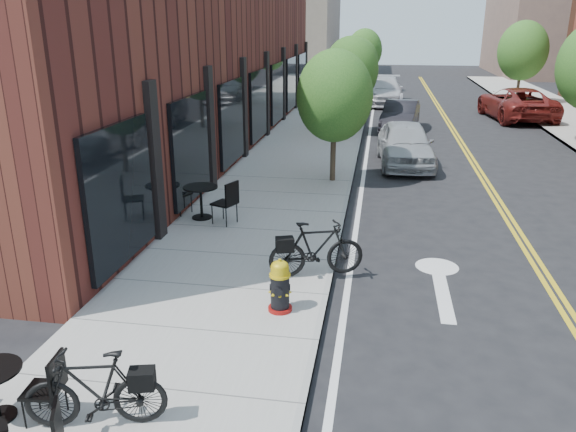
{
  "coord_description": "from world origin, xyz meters",
  "views": [
    {
      "loc": [
        0.73,
        -7.28,
        4.61
      ],
      "look_at": [
        -0.96,
        3.01,
        1.0
      ],
      "focal_mm": 35.0,
      "sensor_mm": 36.0,
      "label": 1
    }
  ],
  "objects_px": {
    "parked_car_c": "(384,91)",
    "bistro_set_c": "(201,197)",
    "bicycle_left": "(95,390)",
    "bicycle_right": "(316,249)",
    "fire_hydrant": "(280,286)",
    "parked_car_far": "(516,103)",
    "parked_car_b": "(400,116)",
    "parked_car_a": "(405,144)"
  },
  "relations": [
    {
      "from": "bistro_set_c",
      "to": "bicycle_left",
      "type": "bearing_deg",
      "value": -59.18
    },
    {
      "from": "bicycle_left",
      "to": "fire_hydrant",
      "type": "bearing_deg",
      "value": 138.67
    },
    {
      "from": "fire_hydrant",
      "to": "parked_car_b",
      "type": "bearing_deg",
      "value": 73.29
    },
    {
      "from": "parked_car_b",
      "to": "parked_car_far",
      "type": "height_order",
      "value": "parked_car_far"
    },
    {
      "from": "fire_hydrant",
      "to": "parked_car_far",
      "type": "xyz_separation_m",
      "value": [
        8.09,
        21.51,
        0.24
      ]
    },
    {
      "from": "parked_car_a",
      "to": "parked_car_far",
      "type": "bearing_deg",
      "value": 57.34
    },
    {
      "from": "bicycle_left",
      "to": "bicycle_right",
      "type": "distance_m",
      "value": 4.96
    },
    {
      "from": "bistro_set_c",
      "to": "parked_car_far",
      "type": "xyz_separation_m",
      "value": [
        10.77,
        17.28,
        0.15
      ]
    },
    {
      "from": "parked_car_b",
      "to": "parked_car_c",
      "type": "height_order",
      "value": "parked_car_c"
    },
    {
      "from": "parked_car_a",
      "to": "parked_car_c",
      "type": "xyz_separation_m",
      "value": [
        -0.75,
        15.12,
        0.04
      ]
    },
    {
      "from": "bistro_set_c",
      "to": "parked_car_a",
      "type": "bearing_deg",
      "value": 75.78
    },
    {
      "from": "fire_hydrant",
      "to": "bicycle_right",
      "type": "bearing_deg",
      "value": 64.14
    },
    {
      "from": "bicycle_right",
      "to": "parked_car_a",
      "type": "xyz_separation_m",
      "value": [
        1.91,
        9.52,
        0.08
      ]
    },
    {
      "from": "parked_car_a",
      "to": "parked_car_far",
      "type": "relative_size",
      "value": 0.76
    },
    {
      "from": "bicycle_right",
      "to": "parked_car_far",
      "type": "height_order",
      "value": "parked_car_far"
    },
    {
      "from": "parked_car_c",
      "to": "bistro_set_c",
      "type": "bearing_deg",
      "value": -100.3
    },
    {
      "from": "bistro_set_c",
      "to": "parked_car_a",
      "type": "distance_m",
      "value": 8.39
    },
    {
      "from": "parked_car_b",
      "to": "parked_car_far",
      "type": "bearing_deg",
      "value": 43.14
    },
    {
      "from": "fire_hydrant",
      "to": "bicycle_right",
      "type": "distance_m",
      "value": 1.49
    },
    {
      "from": "bicycle_left",
      "to": "parked_car_b",
      "type": "height_order",
      "value": "parked_car_b"
    },
    {
      "from": "parked_car_a",
      "to": "parked_car_c",
      "type": "bearing_deg",
      "value": 88.75
    },
    {
      "from": "fire_hydrant",
      "to": "parked_car_b",
      "type": "xyz_separation_m",
      "value": [
        2.34,
        17.41,
        0.11
      ]
    },
    {
      "from": "bicycle_left",
      "to": "bicycle_right",
      "type": "height_order",
      "value": "bicycle_right"
    },
    {
      "from": "fire_hydrant",
      "to": "parked_car_b",
      "type": "height_order",
      "value": "parked_car_b"
    },
    {
      "from": "bicycle_right",
      "to": "parked_car_b",
      "type": "xyz_separation_m",
      "value": [
        1.91,
        15.99,
        0.0
      ]
    },
    {
      "from": "parked_car_b",
      "to": "parked_car_far",
      "type": "distance_m",
      "value": 7.06
    },
    {
      "from": "parked_car_b",
      "to": "parked_car_c",
      "type": "distance_m",
      "value": 8.69
    },
    {
      "from": "parked_car_b",
      "to": "fire_hydrant",
      "type": "bearing_deg",
      "value": -89.96
    },
    {
      "from": "bistro_set_c",
      "to": "parked_car_c",
      "type": "xyz_separation_m",
      "value": [
        4.27,
        21.84,
        0.14
      ]
    },
    {
      "from": "bicycle_left",
      "to": "parked_car_a",
      "type": "bearing_deg",
      "value": 150.43
    },
    {
      "from": "parked_car_far",
      "to": "fire_hydrant",
      "type": "bearing_deg",
      "value": 62.37
    },
    {
      "from": "fire_hydrant",
      "to": "parked_car_a",
      "type": "xyz_separation_m",
      "value": [
        2.34,
        10.95,
        0.18
      ]
    },
    {
      "from": "parked_car_b",
      "to": "bistro_set_c",
      "type": "bearing_deg",
      "value": -103.13
    },
    {
      "from": "parked_car_a",
      "to": "parked_car_b",
      "type": "relative_size",
      "value": 1.07
    },
    {
      "from": "bicycle_left",
      "to": "bicycle_right",
      "type": "relative_size",
      "value": 0.92
    },
    {
      "from": "bistro_set_c",
      "to": "parked_car_c",
      "type": "bearing_deg",
      "value": 101.46
    },
    {
      "from": "bicycle_right",
      "to": "parked_car_far",
      "type": "bearing_deg",
      "value": -39.46
    },
    {
      "from": "fire_hydrant",
      "to": "parked_car_a",
      "type": "distance_m",
      "value": 11.19
    },
    {
      "from": "parked_car_b",
      "to": "parked_car_c",
      "type": "xyz_separation_m",
      "value": [
        -0.75,
        8.65,
        0.12
      ]
    },
    {
      "from": "bistro_set_c",
      "to": "parked_car_far",
      "type": "relative_size",
      "value": 0.34
    },
    {
      "from": "bicycle_left",
      "to": "parked_car_c",
      "type": "height_order",
      "value": "parked_car_c"
    },
    {
      "from": "parked_car_far",
      "to": "parked_car_b",
      "type": "bearing_deg",
      "value": 28.44
    }
  ]
}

